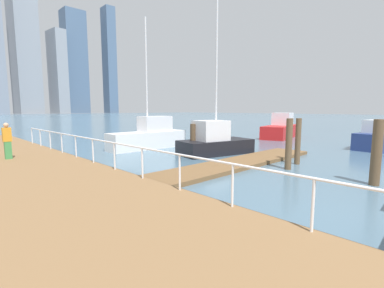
{
  "coord_description": "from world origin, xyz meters",
  "views": [
    {
      "loc": [
        -8.32,
        0.2,
        2.76
      ],
      "look_at": [
        0.14,
        8.93,
        1.2
      ],
      "focal_mm": 25.69,
      "sensor_mm": 36.0,
      "label": 1
    }
  ],
  "objects": [
    {
      "name": "ground_plane",
      "position": [
        0.0,
        20.0,
        0.0
      ],
      "size": [
        300.0,
        300.0,
        0.0
      ],
      "primitive_type": "plane",
      "color": "slate"
    },
    {
      "name": "floating_dock",
      "position": [
        2.42,
        8.21,
        0.09
      ],
      "size": [
        11.84,
        2.0,
        0.18
      ],
      "primitive_type": "cube",
      "color": "brown",
      "rests_on": "ground_plane"
    },
    {
      "name": "boardwalk_railing",
      "position": [
        -3.15,
        8.93,
        1.26
      ],
      "size": [
        0.06,
        24.99,
        1.08
      ],
      "color": "white",
      "rests_on": "boardwalk"
    },
    {
      "name": "dock_piling_1",
      "position": [
        4.91,
        6.27,
        1.15
      ],
      "size": [
        0.27,
        0.27,
        2.3
      ],
      "primitive_type": "cylinder",
      "color": "brown",
      "rests_on": "ground_plane"
    },
    {
      "name": "dock_piling_2",
      "position": [
        3.22,
        2.57,
        1.2
      ],
      "size": [
        0.34,
        0.34,
        2.4
      ],
      "primitive_type": "cylinder",
      "color": "brown",
      "rests_on": "ground_plane"
    },
    {
      "name": "dock_piling_3",
      "position": [
        3.14,
        11.94,
        0.93
      ],
      "size": [
        0.34,
        0.34,
        1.87
      ],
      "primitive_type": "cylinder",
      "color": "brown",
      "rests_on": "ground_plane"
    },
    {
      "name": "dock_piling_4",
      "position": [
        3.45,
        6.02,
        1.17
      ],
      "size": [
        0.29,
        0.29,
        2.34
      ],
      "primitive_type": "cylinder",
      "color": "brown",
      "rests_on": "ground_plane"
    },
    {
      "name": "moored_boat_0",
      "position": [
        16.29,
        13.27,
        0.84
      ],
      "size": [
        6.2,
        3.39,
        2.39
      ],
      "color": "red",
      "rests_on": "ground_plane"
    },
    {
      "name": "moored_boat_2",
      "position": [
        4.29,
        11.25,
        0.8
      ],
      "size": [
        4.92,
        2.98,
        9.69
      ],
      "color": "black",
      "rests_on": "ground_plane"
    },
    {
      "name": "moored_boat_4",
      "position": [
        14.31,
        4.61,
        0.78
      ],
      "size": [
        5.41,
        2.54,
        2.02
      ],
      "color": "navy",
      "rests_on": "ground_plane"
    },
    {
      "name": "moored_boat_5",
      "position": [
        2.88,
        16.08,
        0.87
      ],
      "size": [
        5.72,
        1.69,
        8.83
      ],
      "color": "white",
      "rests_on": "ground_plane"
    },
    {
      "name": "pedestrian_0",
      "position": [
        -5.64,
        15.5,
        1.29
      ],
      "size": [
        0.36,
        0.23,
        1.72
      ],
      "color": "#3F8C4C",
      "rests_on": "boardwalk"
    },
    {
      "name": "skyline_tower_4",
      "position": [
        35.24,
        180.87,
        44.78
      ],
      "size": [
        13.35,
        14.5,
        89.55
      ],
      "primitive_type": "cube",
      "rotation": [
        0.0,
        0.0,
        0.08
      ],
      "color": "#8C939E",
      "rests_on": "ground_plane"
    },
    {
      "name": "skyline_tower_5",
      "position": [
        51.65,
        178.61,
        24.58
      ],
      "size": [
        7.78,
        14.37,
        49.17
      ],
      "primitive_type": "cube",
      "rotation": [
        0.0,
        0.0,
        0.09
      ],
      "color": "#8C939E",
      "rests_on": "ground_plane"
    },
    {
      "name": "skyline_tower_6",
      "position": [
        64.72,
        185.06,
        32.4
      ],
      "size": [
        13.15,
        11.62,
        64.81
      ],
      "primitive_type": "cube",
      "rotation": [
        0.0,
        0.0,
        0.0
      ],
      "color": "slate",
      "rests_on": "ground_plane"
    },
    {
      "name": "skyline_tower_7",
      "position": [
        85.16,
        177.48,
        34.98
      ],
      "size": [
        6.66,
        9.39,
        69.96
      ],
      "primitive_type": "cube",
      "rotation": [
        0.0,
        0.0,
        -0.03
      ],
      "color": "slate",
      "rests_on": "ground_plane"
    }
  ]
}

